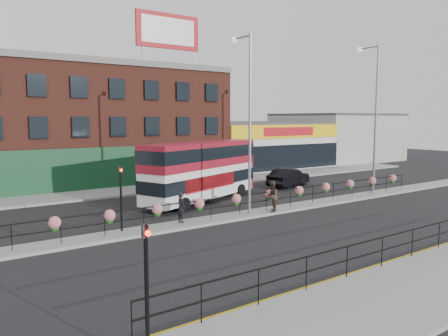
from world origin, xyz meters
TOP-DOWN VIEW (x-y plane):
  - ground at (0.00, 0.00)m, footprint 120.00×120.00m
  - north_pavement at (0.00, 12.00)m, footprint 60.00×4.00m
  - median at (0.00, 0.00)m, footprint 60.00×1.60m
  - yellow_line_inner at (0.00, -9.70)m, footprint 60.00×0.10m
  - yellow_line_outer at (0.00, -9.88)m, footprint 60.00×0.10m
  - brick_building at (-4.00, 19.96)m, footprint 25.00×12.21m
  - supermarket at (16.00, 19.90)m, footprint 15.00×12.25m
  - warehouse_east at (30.75, 20.00)m, footprint 14.50×12.00m
  - billboard at (2.50, 14.99)m, footprint 6.00×0.29m
  - median_railing at (-0.00, 0.00)m, footprint 30.04×0.56m
  - south_railing at (-2.00, -10.10)m, footprint 20.04×0.05m
  - double_decker_bus at (-0.28, 5.21)m, footprint 10.26×5.85m
  - car at (9.19, 6.68)m, footprint 4.32×5.59m
  - pedestrian_a at (-4.72, 0.26)m, footprint 0.62×0.42m
  - pedestrian_b at (0.99, -0.51)m, footprint 1.59×1.59m
  - lamp_column_west at (-0.35, 0.20)m, footprint 0.37×1.80m
  - lamp_column_east at (11.42, 0.31)m, footprint 0.39×1.89m
  - traffic_light_south at (-12.00, -11.01)m, footprint 0.15×0.28m
  - traffic_light_median at (-8.00, 0.39)m, footprint 0.15×0.28m

SIDE VIEW (x-z plane):
  - ground at x=0.00m, z-range 0.00..0.00m
  - yellow_line_inner at x=0.00m, z-range 0.00..0.01m
  - yellow_line_outer at x=0.00m, z-range 0.00..0.01m
  - north_pavement at x=0.00m, z-range 0.00..0.15m
  - median at x=0.00m, z-range 0.00..0.15m
  - car at x=9.19m, z-range 0.00..1.53m
  - south_railing at x=-2.00m, z-range 0.40..1.52m
  - pedestrian_a at x=-4.72m, z-range 0.15..1.78m
  - median_railing at x=0.00m, z-range 0.43..1.66m
  - pedestrian_b at x=0.99m, z-range 0.15..1.99m
  - traffic_light_south at x=-12.00m, z-range 0.64..4.29m
  - traffic_light_median at x=-8.00m, z-range 0.64..4.29m
  - double_decker_bus at x=-0.28m, z-range 0.47..4.54m
  - supermarket at x=16.00m, z-range 0.00..5.30m
  - warehouse_east at x=30.75m, z-range 0.00..6.30m
  - brick_building at x=-4.00m, z-range -0.02..10.28m
  - lamp_column_west at x=-0.35m, z-range 1.10..11.37m
  - lamp_column_east at x=11.42m, z-range 1.15..11.93m
  - billboard at x=2.50m, z-range 10.98..15.38m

